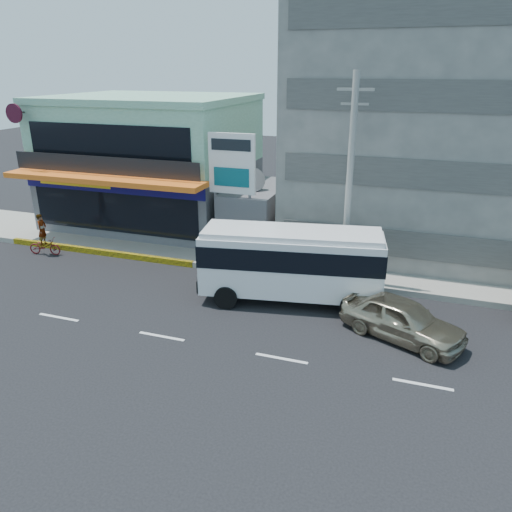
{
  "coord_description": "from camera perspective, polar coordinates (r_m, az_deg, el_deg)",
  "views": [
    {
      "loc": [
        9.25,
        -15.35,
        10.14
      ],
      "look_at": [
        2.52,
        4.33,
        2.2
      ],
      "focal_mm": 35.0,
      "sensor_mm": 36.0,
      "label": 1
    }
  ],
  "objects": [
    {
      "name": "ground",
      "position": [
        20.59,
        -10.73,
        -9.02
      ],
      "size": [
        120.0,
        120.0,
        0.0
      ],
      "primitive_type": "plane",
      "color": "black",
      "rests_on": "ground"
    },
    {
      "name": "gap_structure",
      "position": [
        30.06,
        0.19,
        4.69
      ],
      "size": [
        3.0,
        6.0,
        3.5
      ],
      "primitive_type": "cube",
      "color": "#4D4D52",
      "rests_on": "ground"
    },
    {
      "name": "concrete_building",
      "position": [
        30.52,
        20.81,
        13.68
      ],
      "size": [
        16.0,
        12.0,
        14.0
      ],
      "primitive_type": "cube",
      "color": "gray",
      "rests_on": "ground"
    },
    {
      "name": "satellite_dish",
      "position": [
        28.68,
        -0.45,
        7.66
      ],
      "size": [
        1.5,
        1.5,
        0.15
      ],
      "primitive_type": "cylinder",
      "color": "slate",
      "rests_on": "gap_structure"
    },
    {
      "name": "shop_building",
      "position": [
        34.54,
        -11.6,
        10.23
      ],
      "size": [
        12.4,
        11.7,
        8.0
      ],
      "color": "#4D4D52",
      "rests_on": "ground"
    },
    {
      "name": "sedan",
      "position": [
        20.54,
        16.38,
        -6.96
      ],
      "size": [
        5.3,
        3.83,
        1.68
      ],
      "primitive_type": "imported",
      "rotation": [
        0.0,
        0.0,
        1.15
      ],
      "color": "tan",
      "rests_on": "ground"
    },
    {
      "name": "minibus",
      "position": [
        22.42,
        4.05,
        -0.38
      ],
      "size": [
        8.43,
        3.92,
        3.39
      ],
      "color": "white",
      "rests_on": "ground"
    },
    {
      "name": "billboard",
      "position": [
        26.92,
        -2.76,
        9.7
      ],
      "size": [
        2.6,
        0.18,
        6.9
      ],
      "color": "gray",
      "rests_on": "ground"
    },
    {
      "name": "motorcycle_rider",
      "position": [
        30.89,
        -23.07,
        1.55
      ],
      "size": [
        1.95,
        0.97,
        2.4
      ],
      "color": "#530B0F",
      "rests_on": "ground"
    },
    {
      "name": "utility_pole_near",
      "position": [
        23.51,
        10.62,
        8.28
      ],
      "size": [
        1.6,
        0.3,
        10.0
      ],
      "color": "#999993",
      "rests_on": "ground"
    },
    {
      "name": "sidewalk",
      "position": [
        27.11,
        8.53,
        -0.97
      ],
      "size": [
        70.0,
        5.0,
        0.3
      ],
      "primitive_type": "cube",
      "color": "gray",
      "rests_on": "ground"
    }
  ]
}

